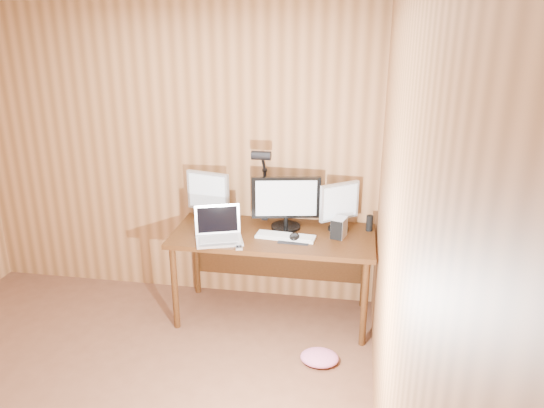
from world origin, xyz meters
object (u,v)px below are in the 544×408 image
(phone, at_px, (239,247))
(desk_lamp, at_px, (263,175))
(keyboard, at_px, (286,236))
(monitor_center, at_px, (286,202))
(monitor_right, at_px, (339,205))
(monitor_left, at_px, (208,195))
(desk, at_px, (274,244))
(hard_drive, at_px, (339,228))
(mouse, at_px, (294,237))
(laptop, at_px, (219,231))
(speaker, at_px, (369,223))

(phone, bearing_deg, desk_lamp, 65.51)
(keyboard, distance_m, desk_lamp, 0.55)
(monitor_center, bearing_deg, monitor_right, -6.96)
(monitor_center, bearing_deg, monitor_left, 164.96)
(monitor_right, relative_size, phone, 3.54)
(desk, bearing_deg, hard_drive, -5.49)
(monitor_right, distance_m, phone, 0.88)
(monitor_center, height_order, mouse, monitor_center)
(monitor_left, bearing_deg, hard_drive, 4.84)
(desk, bearing_deg, phone, -119.32)
(hard_drive, bearing_deg, monitor_center, -179.40)
(monitor_center, distance_m, laptop, 0.59)
(desk_lamp, bearing_deg, hard_drive, -22.60)
(desk_lamp, bearing_deg, speaker, -6.96)
(monitor_right, bearing_deg, keyboard, 173.83)
(keyboard, relative_size, desk_lamp, 0.70)
(desk, height_order, desk_lamp, desk_lamp)
(monitor_right, distance_m, mouse, 0.45)
(mouse, xyz_separation_m, phone, (-0.39, -0.21, -0.02))
(desk, height_order, keyboard, keyboard)
(monitor_left, xyz_separation_m, desk_lamp, (0.46, 0.03, 0.19))
(desk, bearing_deg, monitor_center, 39.99)
(laptop, bearing_deg, desk_lamp, 34.85)
(laptop, xyz_separation_m, desk_lamp, (0.28, 0.39, 0.35))
(monitor_left, height_order, laptop, monitor_left)
(monitor_center, height_order, monitor_right, monitor_center)
(monitor_right, relative_size, desk_lamp, 0.59)
(monitor_right, height_order, laptop, monitor_right)
(laptop, height_order, keyboard, laptop)
(desk, xyz_separation_m, monitor_left, (-0.58, 0.12, 0.35))
(hard_drive, height_order, phone, hard_drive)
(keyboard, height_order, hard_drive, hard_drive)
(hard_drive, distance_m, speaker, 0.29)
(desk, height_order, hard_drive, hard_drive)
(monitor_right, bearing_deg, monitor_center, 147.50)
(monitor_left, xyz_separation_m, speaker, (1.33, 0.00, -0.16))
(desk, xyz_separation_m, phone, (-0.21, -0.37, 0.13))
(monitor_center, height_order, hard_drive, monitor_center)
(phone, bearing_deg, speaker, 12.42)
(desk, relative_size, speaker, 12.44)
(monitor_center, xyz_separation_m, monitor_left, (-0.66, 0.05, 0.00))
(hard_drive, distance_m, desk_lamp, 0.75)
(mouse, distance_m, speaker, 0.64)
(phone, bearing_deg, hard_drive, 9.20)
(monitor_center, distance_m, monitor_right, 0.43)
(monitor_right, xyz_separation_m, keyboard, (-0.40, -0.23, -0.20))
(keyboard, bearing_deg, monitor_left, 165.27)
(monitor_left, height_order, monitor_right, monitor_left)
(laptop, bearing_deg, keyboard, -7.85)
(keyboard, xyz_separation_m, hard_drive, (0.41, 0.08, 0.07))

